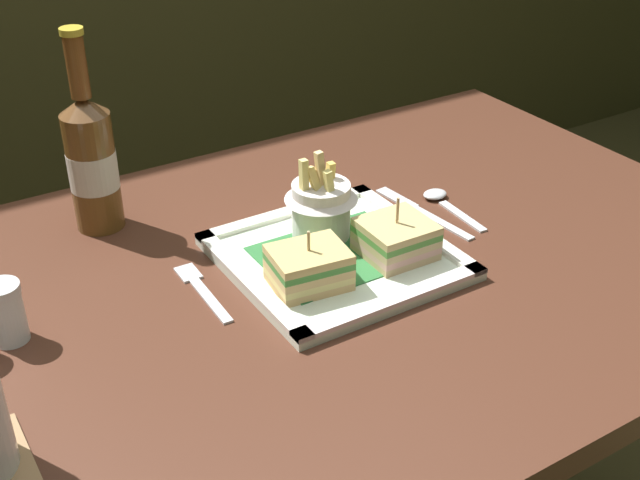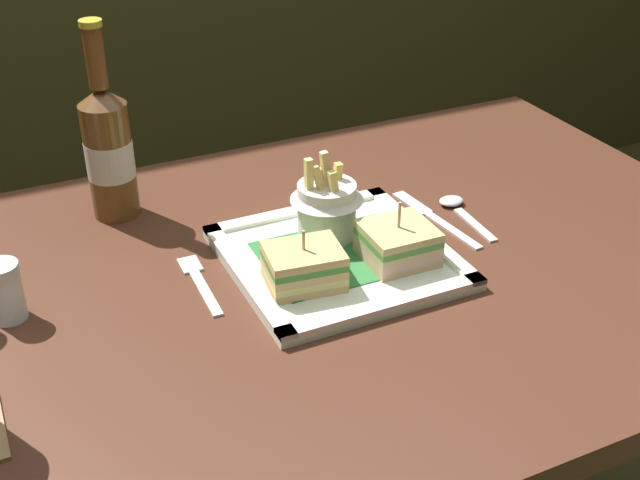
% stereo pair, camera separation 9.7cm
% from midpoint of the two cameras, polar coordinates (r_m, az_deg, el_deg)
% --- Properties ---
extents(dining_table, '(1.19, 0.75, 0.77)m').
position_cam_midpoint_polar(dining_table, '(1.07, 1.48, -9.20)').
color(dining_table, '#502B1E').
rests_on(dining_table, ground_plane).
extents(square_plate, '(0.26, 0.26, 0.02)m').
position_cam_midpoint_polar(square_plate, '(1.00, 3.99, -1.34)').
color(square_plate, white).
rests_on(square_plate, dining_table).
extents(sandwich_half_left, '(0.09, 0.08, 0.07)m').
position_cam_midpoint_polar(sandwich_half_left, '(0.93, 1.84, -1.95)').
color(sandwich_half_left, tan).
rests_on(sandwich_half_left, square_plate).
extents(sandwich_half_right, '(0.08, 0.08, 0.08)m').
position_cam_midpoint_polar(sandwich_half_right, '(0.99, 8.25, -0.31)').
color(sandwich_half_right, tan).
rests_on(sandwich_half_right, square_plate).
extents(fries_cup, '(0.09, 0.09, 0.12)m').
position_cam_midpoint_polar(fries_cup, '(1.01, 3.21, 2.69)').
color(fries_cup, silver).
rests_on(fries_cup, square_plate).
extents(beer_bottle, '(0.06, 0.06, 0.26)m').
position_cam_midpoint_polar(beer_bottle, '(1.09, -12.08, 6.16)').
color(beer_bottle, brown).
rests_on(beer_bottle, dining_table).
extents(fork, '(0.02, 0.13, 0.00)m').
position_cam_midpoint_polar(fork, '(0.97, -5.61, -2.95)').
color(fork, silver).
rests_on(fork, dining_table).
extents(knife, '(0.03, 0.18, 0.00)m').
position_cam_midpoint_polar(knife, '(1.11, 10.30, 1.55)').
color(knife, silver).
rests_on(knife, dining_table).
extents(spoon, '(0.04, 0.12, 0.01)m').
position_cam_midpoint_polar(spoon, '(1.14, 11.96, 2.22)').
color(spoon, silver).
rests_on(spoon, dining_table).
extents(pepper_shaker, '(0.04, 0.04, 0.07)m').
position_cam_midpoint_polar(pepper_shaker, '(0.93, -18.35, -3.74)').
color(pepper_shaker, silver).
rests_on(pepper_shaker, dining_table).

